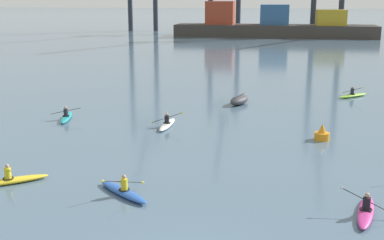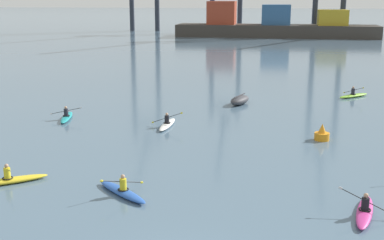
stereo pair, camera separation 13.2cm
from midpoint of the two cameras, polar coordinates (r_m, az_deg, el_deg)
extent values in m
cube|color=#38332D|center=(111.04, 9.35, 10.04)|extent=(42.87, 8.31, 2.63)
cube|color=#993823|center=(111.57, 3.23, 12.17)|extent=(6.00, 5.81, 4.96)
cube|color=#2D5684|center=(110.88, 9.42, 11.82)|extent=(6.00, 5.81, 4.25)
cube|color=#B29323|center=(111.43, 15.60, 11.25)|extent=(6.00, 5.81, 3.23)
ellipsoid|color=#38383D|center=(40.13, 5.35, 2.29)|extent=(1.90, 2.82, 0.70)
cube|color=#38383D|center=(40.06, 5.36, 2.83)|extent=(0.70, 1.86, 0.06)
cylinder|color=orange|center=(30.96, 14.53, -1.82)|extent=(0.90, 0.90, 0.45)
cone|color=orange|center=(30.83, 14.59, -0.92)|extent=(0.49, 0.49, 0.55)
ellipsoid|color=silver|center=(33.15, -2.96, -0.52)|extent=(0.72, 3.42, 0.26)
torus|color=black|center=(33.02, -3.01, -0.33)|extent=(0.51, 0.51, 0.05)
cylinder|color=black|center=(32.96, -3.02, 0.07)|extent=(0.30, 0.30, 0.50)
sphere|color=tan|center=(32.88, -3.02, 0.67)|extent=(0.19, 0.19, 0.19)
cylinder|color=black|center=(32.99, -3.00, 0.26)|extent=(1.98, 0.11, 0.76)
ellipsoid|color=yellow|center=(33.33, -4.63, -0.26)|extent=(0.21, 0.05, 0.17)
ellipsoid|color=yellow|center=(32.67, -1.33, 0.80)|extent=(0.21, 0.05, 0.17)
ellipsoid|color=#7ABC2D|center=(45.12, 17.86, 2.69)|extent=(2.93, 2.72, 0.26)
torus|color=black|center=(45.02, 17.79, 2.85)|extent=(0.69, 0.69, 0.05)
cylinder|color=#23232D|center=(44.98, 17.81, 3.15)|extent=(0.30, 0.30, 0.50)
sphere|color=tan|center=(44.92, 17.84, 3.59)|extent=(0.19, 0.19, 0.19)
cylinder|color=black|center=(45.00, 17.86, 3.28)|extent=(1.35, 1.50, 0.75)
ellipsoid|color=yellow|center=(45.69, 16.89, 3.04)|extent=(0.17, 0.18, 0.16)
ellipsoid|color=yellow|center=(44.32, 18.86, 3.52)|extent=(0.17, 0.18, 0.16)
ellipsoid|color=teal|center=(36.18, -14.30, 0.28)|extent=(1.41, 3.44, 0.26)
torus|color=black|center=(36.05, -14.34, 0.46)|extent=(0.59, 0.59, 0.05)
cylinder|color=#23232D|center=(36.00, -14.36, 0.84)|extent=(0.30, 0.30, 0.50)
sphere|color=tan|center=(35.93, -14.40, 1.38)|extent=(0.19, 0.19, 0.19)
cylinder|color=black|center=(36.03, -14.36, 1.01)|extent=(2.02, 0.54, 0.43)
ellipsoid|color=silver|center=(36.26, -15.94, 0.67)|extent=(0.20, 0.09, 0.14)
ellipsoid|color=silver|center=(35.82, -12.75, 1.35)|extent=(0.20, 0.09, 0.14)
ellipsoid|color=#C13384|center=(21.11, 19.12, -9.87)|extent=(1.33, 3.45, 0.26)
torus|color=black|center=(20.97, 19.13, -9.63)|extent=(0.59, 0.59, 0.05)
cylinder|color=black|center=(20.88, 19.18, -9.02)|extent=(0.30, 0.30, 0.50)
sphere|color=tan|center=(20.75, 19.26, -8.13)|extent=(0.19, 0.19, 0.19)
cylinder|color=black|center=(20.89, 19.22, -8.72)|extent=(1.92, 0.47, 0.80)
ellipsoid|color=silver|center=(20.80, 16.60, -7.46)|extent=(0.21, 0.08, 0.17)
ellipsoid|color=yellow|center=(24.61, -20.20, -6.55)|extent=(3.10, 2.48, 0.26)
torus|color=black|center=(24.56, -20.46, -6.27)|extent=(0.68, 0.68, 0.05)
cylinder|color=gold|center=(24.48, -20.50, -5.74)|extent=(0.30, 0.30, 0.50)
sphere|color=tan|center=(24.37, -20.57, -4.97)|extent=(0.19, 0.19, 0.19)
cylinder|color=black|center=(24.45, -20.41, -5.51)|extent=(1.20, 1.64, 0.70)
ellipsoid|color=yellow|center=(25.50, -20.60, -5.53)|extent=(0.15, 0.19, 0.16)
ellipsoid|color=yellow|center=(23.41, -20.20, -5.48)|extent=(0.15, 0.19, 0.16)
ellipsoid|color=#2856B2|center=(22.08, -8.06, -8.15)|extent=(3.01, 2.62, 0.26)
torus|color=black|center=(21.95, -7.93, -7.89)|extent=(0.69, 0.69, 0.05)
cylinder|color=gold|center=(21.86, -7.95, -7.31)|extent=(0.30, 0.30, 0.50)
sphere|color=tan|center=(21.74, -7.98, -6.45)|extent=(0.19, 0.19, 0.19)
cylinder|color=black|center=(21.86, -8.04, -7.03)|extent=(1.31, 1.59, 0.60)
ellipsoid|color=yellow|center=(21.27, -10.35, -6.90)|extent=(0.16, 0.18, 0.15)
ellipsoid|color=yellow|center=(22.49, -5.84, -7.13)|extent=(0.16, 0.18, 0.15)
camera|label=1|loc=(0.07, -90.12, -0.03)|focal=46.56mm
camera|label=2|loc=(0.07, 89.88, 0.03)|focal=46.56mm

